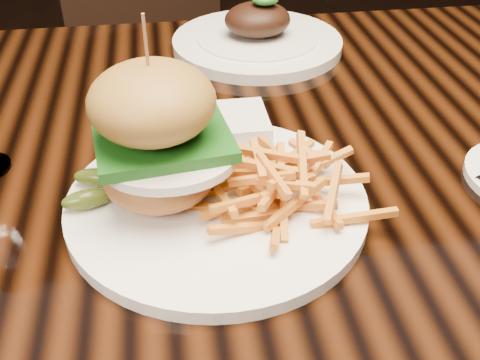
{
  "coord_description": "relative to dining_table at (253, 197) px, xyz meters",
  "views": [
    {
      "loc": [
        -0.1,
        -0.57,
        1.13
      ],
      "look_at": [
        -0.04,
        -0.14,
        0.81
      ],
      "focal_mm": 42.0,
      "sensor_mm": 36.0,
      "label": 1
    }
  ],
  "objects": [
    {
      "name": "dining_table",
      "position": [
        0.0,
        0.0,
        0.0
      ],
      "size": [
        1.6,
        0.9,
        0.75
      ],
      "color": "black",
      "rests_on": "ground"
    },
    {
      "name": "burger_plate",
      "position": [
        -0.07,
        -0.11,
        0.13
      ],
      "size": [
        0.32,
        0.32,
        0.21
      ],
      "rotation": [
        0.0,
        0.0,
        -0.08
      ],
      "color": "white",
      "rests_on": "dining_table"
    },
    {
      "name": "ramekin",
      "position": [
        -0.02,
        0.02,
        0.1
      ],
      "size": [
        0.1,
        0.1,
        0.04
      ],
      "primitive_type": "cube",
      "rotation": [
        0.0,
        0.0,
        0.3
      ],
      "color": "white",
      "rests_on": "dining_table"
    },
    {
      "name": "far_dish",
      "position": [
        0.06,
        0.3,
        0.09
      ],
      "size": [
        0.28,
        0.28,
        0.09
      ],
      "rotation": [
        0.0,
        0.0,
        -0.27
      ],
      "color": "white",
      "rests_on": "dining_table"
    },
    {
      "name": "chair_far",
      "position": [
        -0.1,
        0.88,
        -0.13
      ],
      "size": [
        0.6,
        0.61,
        0.95
      ],
      "rotation": [
        0.0,
        0.0,
        0.39
      ],
      "color": "black",
      "rests_on": "ground"
    }
  ]
}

